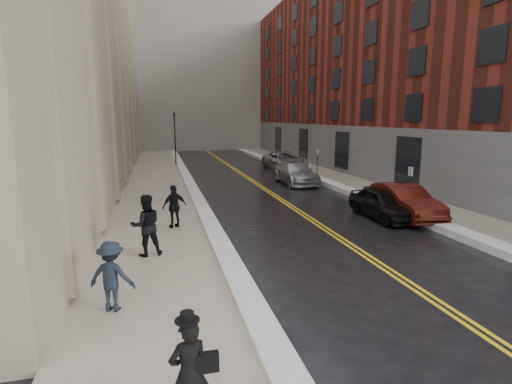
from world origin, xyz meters
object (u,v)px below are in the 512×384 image
car_silver_near (295,173)px  pedestrian_b (112,276)px  pedestrian_c (174,206)px  car_silver_far (285,161)px  car_black (383,203)px  pedestrian_a (146,225)px  pedestrian_main (189,373)px  car_maroon (403,201)px

car_silver_near → pedestrian_b: pedestrian_b is taller
car_silver_near → pedestrian_c: (-8.88, -10.34, 0.27)m
car_silver_near → car_silver_far: 7.66m
car_silver_near → car_silver_far: bearing=77.0°
car_black → pedestrian_c: bearing=177.5°
pedestrian_a → pedestrian_c: (1.04, 3.24, -0.13)m
car_black → car_silver_near: bearing=91.9°
pedestrian_main → pedestrian_c: pedestrian_c is taller
car_maroon → car_silver_far: size_ratio=0.81×
car_maroon → pedestrian_c: (-10.48, 0.21, 0.25)m
car_silver_near → pedestrian_a: bearing=-127.1°
car_silver_near → pedestrian_main: bearing=-114.1°
pedestrian_a → pedestrian_b: size_ratio=1.21×
car_black → car_maroon: bearing=-3.7°
car_maroon → pedestrian_main: bearing=-133.1°
pedestrian_main → pedestrian_b: pedestrian_b is taller
car_silver_far → pedestrian_b: size_ratio=3.51×
pedestrian_c → pedestrian_b: bearing=54.1°
car_maroon → pedestrian_c: 10.48m
car_black → pedestrian_a: pedestrian_a is taller
car_silver_far → pedestrian_a: 24.01m
car_silver_far → pedestrian_main: 30.79m
car_black → car_silver_near: car_silver_near is taller
pedestrian_a → car_maroon: bearing=-175.6°
pedestrian_main → pedestrian_a: (-0.78, 7.79, 0.20)m
pedestrian_b → pedestrian_c: size_ratio=0.95×
car_black → car_silver_near: size_ratio=0.79×
pedestrian_a → pedestrian_b: (-0.69, -3.77, -0.18)m
car_black → pedestrian_a: 10.98m
car_silver_near → pedestrian_c: pedestrian_c is taller
pedestrian_b → car_black: bearing=-129.1°
car_maroon → car_silver_far: car_silver_far is taller
car_maroon → pedestrian_a: 11.91m
pedestrian_main → pedestrian_b: 4.28m
pedestrian_a → pedestrian_b: bearing=69.3°
car_maroon → pedestrian_main: pedestrian_main is taller
pedestrian_main → pedestrian_c: 11.03m
car_maroon → pedestrian_main: size_ratio=2.90×
car_silver_far → pedestrian_a: (-11.52, -21.07, 0.35)m
car_black → car_silver_far: car_silver_far is taller
car_silver_far → car_silver_near: bearing=-105.2°
car_maroon → pedestrian_b: bearing=-149.2°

